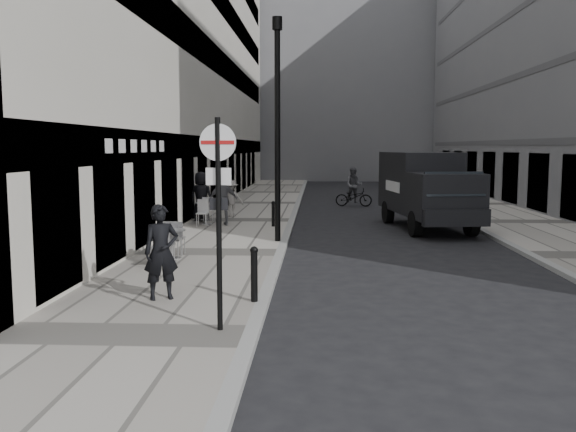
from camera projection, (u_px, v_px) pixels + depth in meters
name	position (u px, v px, depth m)	size (l,w,h in m)	color
ground	(223.00, 419.00, 6.91)	(120.00, 120.00, 0.00)	black
sidewalk	(243.00, 221.00, 24.87)	(4.00, 60.00, 0.12)	#ABA59B
far_sidewalk	(516.00, 223.00, 24.33)	(4.00, 60.00, 0.12)	#ABA59B
building_left	(178.00, 28.00, 30.50)	(4.00, 45.00, 18.00)	silver
building_far	(323.00, 68.00, 61.17)	(24.00, 16.00, 22.00)	slate
walking_man	(161.00, 252.00, 11.80)	(0.68, 0.44, 1.85)	black
sign_post	(218.00, 195.00, 9.66)	(0.59, 0.12, 3.42)	black
lamppost	(277.00, 119.00, 18.82)	(0.31, 0.31, 6.88)	black
bollard_near	(254.00, 276.00, 11.65)	(0.13, 0.13, 1.00)	black
bollard_far	(273.00, 215.00, 22.69)	(0.12, 0.12, 0.89)	black
panel_van	(426.00, 186.00, 22.93)	(3.04, 6.33, 2.87)	black
cyclist	(354.00, 191.00, 31.55)	(1.94, 0.88, 2.02)	black
pedestrian_a	(223.00, 200.00, 23.00)	(1.11, 0.46, 1.89)	#5E5E63
pedestrian_b	(232.00, 199.00, 25.87)	(1.00, 0.57, 1.55)	#A19A95
pedestrian_c	(201.00, 196.00, 24.33)	(0.96, 0.63, 1.97)	black
cafe_table_near	(172.00, 241.00, 16.15)	(0.71, 1.61, 0.92)	#AAAAAC
cafe_table_mid	(166.00, 243.00, 15.55)	(0.78, 1.76, 1.00)	#A6A6A8
cafe_table_far	(206.00, 211.00, 23.29)	(0.78, 1.76, 1.00)	silver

